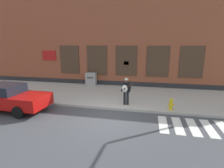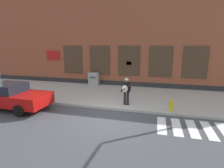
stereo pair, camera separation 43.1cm
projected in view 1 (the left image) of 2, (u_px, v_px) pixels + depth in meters
name	position (u px, v px, depth m)	size (l,w,h in m)	color
ground_plane	(108.00, 119.00, 9.07)	(160.00, 160.00, 0.00)	#424449
sidewalk	(121.00, 95.00, 12.96)	(28.00, 5.67, 0.15)	#ADAAA3
building_backdrop	(129.00, 40.00, 16.64)	(28.00, 4.06, 8.41)	brown
crosswalk	(217.00, 129.00, 7.99)	(5.20, 1.90, 0.01)	silver
red_car	(9.00, 97.00, 10.17)	(4.66, 2.10, 1.53)	#B20F0C
busker	(126.00, 90.00, 10.59)	(0.71, 0.52, 1.66)	black
utility_box	(91.00, 79.00, 15.72)	(0.90, 0.56, 1.15)	#9E9E9E
fire_hydrant	(171.00, 104.00, 9.84)	(0.38, 0.20, 0.70)	gold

